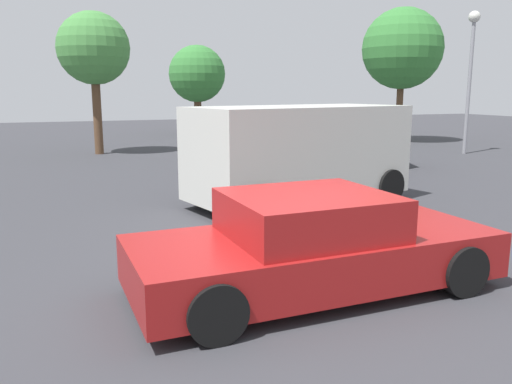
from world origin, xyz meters
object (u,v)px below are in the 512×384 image
at_px(dog, 379,216).
at_px(light_post_near, 471,56).
at_px(van_white, 299,152).
at_px(sedan_foreground, 313,246).
at_px(suv_dark, 327,136).

xyz_separation_m(dog, light_post_near, (9.98, 8.59, 3.54)).
xyz_separation_m(van_white, light_post_near, (10.36, 6.08, 2.64)).
xyz_separation_m(sedan_foreground, dog, (2.46, 2.13, -0.31)).
bearing_deg(van_white, sedan_foreground, -126.93).
relative_size(suv_dark, light_post_near, 0.91).
relative_size(dog, suv_dark, 0.13).
bearing_deg(dog, sedan_foreground, 42.67).
bearing_deg(sedan_foreground, van_white, 64.59).
distance_m(sedan_foreground, van_white, 5.11).
xyz_separation_m(suv_dark, light_post_near, (6.90, 1.12, 2.78)).
distance_m(suv_dark, light_post_near, 7.53).
bearing_deg(van_white, suv_dark, 42.36).
bearing_deg(van_white, dog, -94.00).
bearing_deg(suv_dark, light_post_near, 28.99).
relative_size(dog, van_white, 0.13).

